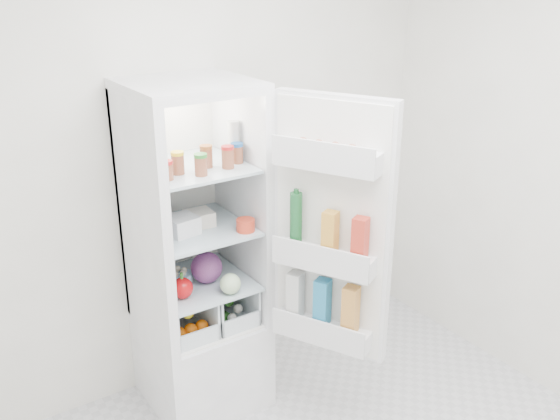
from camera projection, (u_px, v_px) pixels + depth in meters
room_walls at (393, 184)px, 2.18m from camera, size 3.02×3.02×2.61m
refrigerator at (195, 290)px, 3.38m from camera, size 0.60×0.60×1.80m
shelf_low at (200, 282)px, 3.30m from camera, size 0.49×0.53×0.01m
shelf_mid at (197, 228)px, 3.19m from camera, size 0.49×0.53×0.02m
shelf_top at (194, 167)px, 3.07m from camera, size 0.49×0.53×0.02m
crisper_left at (180, 310)px, 3.29m from camera, size 0.23×0.46×0.22m
crisper_right at (221, 297)px, 3.42m from camera, size 0.23×0.46×0.22m
condiment_jars at (196, 162)px, 2.98m from camera, size 0.46×0.32×0.08m
squeeze_bottle at (234, 141)px, 3.12m from camera, size 0.07×0.07×0.20m
tub_white at (182, 225)px, 3.09m from camera, size 0.16×0.16×0.09m
tub_cream at (199, 218)px, 3.20m from camera, size 0.14×0.14×0.08m
tin_red at (246, 225)px, 3.13m from camera, size 0.11×0.11×0.06m
foil_tray at (165, 221)px, 3.21m from camera, size 0.20×0.18×0.04m
red_cabbage at (207, 268)px, 3.26m from camera, size 0.17×0.17×0.17m
bell_pepper at (182, 288)px, 3.11m from camera, size 0.11×0.11×0.11m
mushroom_bowl at (179, 279)px, 3.25m from camera, size 0.15×0.15×0.06m
salad_bag at (230, 284)px, 3.16m from camera, size 0.11×0.11×0.11m
citrus_pile at (184, 317)px, 3.25m from camera, size 0.20×0.24×0.16m
veg_pile at (222, 304)px, 3.43m from camera, size 0.16×0.30×0.10m
fridge_door at (330, 237)px, 2.98m from camera, size 0.40×0.57×1.30m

